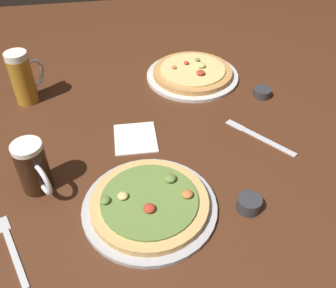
# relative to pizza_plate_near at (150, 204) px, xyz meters

# --- Properties ---
(ground_plane) EXTENTS (2.40, 2.40, 0.03)m
(ground_plane) POSITION_rel_pizza_plate_near_xyz_m (0.08, 0.21, -0.03)
(ground_plane) COLOR #4C2816
(pizza_plate_near) EXTENTS (0.33, 0.33, 0.05)m
(pizza_plate_near) POSITION_rel_pizza_plate_near_xyz_m (0.00, 0.00, 0.00)
(pizza_plate_near) COLOR #B2B2B7
(pizza_plate_near) RESTS_ON ground_plane
(pizza_plate_far) EXTENTS (0.33, 0.33, 0.05)m
(pizza_plate_far) POSITION_rel_pizza_plate_near_xyz_m (0.23, 0.58, -0.00)
(pizza_plate_far) COLOR silver
(pizza_plate_far) RESTS_ON ground_plane
(beer_mug_dark) EXTENTS (0.10, 0.12, 0.18)m
(beer_mug_dark) POSITION_rel_pizza_plate_near_xyz_m (-0.34, 0.53, 0.07)
(beer_mug_dark) COLOR #B27A23
(beer_mug_dark) RESTS_ON ground_plane
(beer_mug_amber) EXTENTS (0.09, 0.12, 0.14)m
(beer_mug_amber) POSITION_rel_pizza_plate_near_xyz_m (-0.27, 0.12, 0.05)
(beer_mug_amber) COLOR black
(beer_mug_amber) RESTS_ON ground_plane
(ramekin_sauce) EXTENTS (0.06, 0.06, 0.03)m
(ramekin_sauce) POSITION_rel_pizza_plate_near_xyz_m (0.44, 0.42, -0.00)
(ramekin_sauce) COLOR #333338
(ramekin_sauce) RESTS_ON ground_plane
(ramekin_butter) EXTENTS (0.06, 0.06, 0.03)m
(ramekin_butter) POSITION_rel_pizza_plate_near_xyz_m (0.24, -0.04, 0.00)
(ramekin_butter) COLOR #333338
(ramekin_butter) RESTS_ON ground_plane
(napkin_folded) EXTENTS (0.13, 0.14, 0.01)m
(napkin_folded) POSITION_rel_pizza_plate_near_xyz_m (-0.01, 0.27, -0.01)
(napkin_folded) COLOR white
(napkin_folded) RESTS_ON ground_plane
(fork_left) EXTENTS (0.10, 0.20, 0.01)m
(fork_left) POSITION_rel_pizza_plate_near_xyz_m (-0.32, -0.06, -0.01)
(fork_left) COLOR silver
(fork_left) RESTS_ON ground_plane
(knife_right) EXTENTS (0.16, 0.20, 0.01)m
(knife_right) POSITION_rel_pizza_plate_near_xyz_m (0.36, 0.21, -0.01)
(knife_right) COLOR silver
(knife_right) RESTS_ON ground_plane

